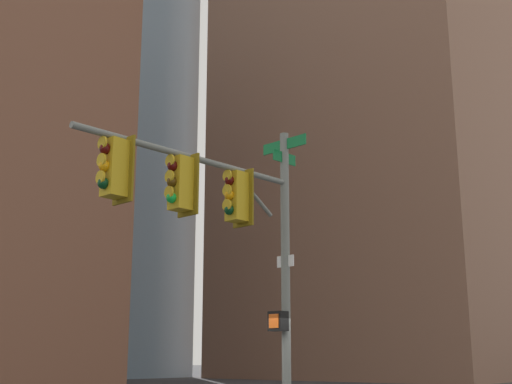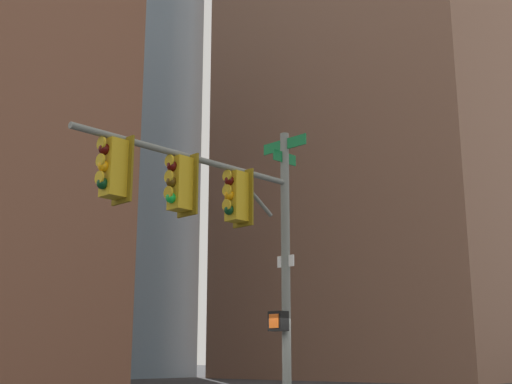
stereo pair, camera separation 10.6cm
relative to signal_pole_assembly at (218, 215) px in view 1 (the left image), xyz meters
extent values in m
cylinder|color=slate|center=(0.16, 1.95, -1.14)|extent=(0.19, 0.19, 6.52)
cylinder|color=slate|center=(-0.05, -0.67, 1.00)|extent=(0.54, 5.25, 0.12)
cylinder|color=slate|center=(0.08, 1.00, 0.55)|extent=(0.17, 1.04, 0.75)
cube|color=#0F6B33|center=(0.16, 1.95, 1.87)|extent=(1.23, 0.13, 0.24)
cube|color=#0F6B33|center=(0.16, 1.95, 1.57)|extent=(0.09, 0.72, 0.24)
cube|color=white|center=(0.16, 1.95, -0.70)|extent=(0.45, 0.07, 0.24)
cube|color=gold|center=(0.04, 0.49, 0.44)|extent=(0.37, 0.37, 1.00)
cube|color=#775E0F|center=(0.05, 0.68, 0.44)|extent=(0.55, 0.08, 1.16)
sphere|color=#470A07|center=(0.02, 0.29, 0.74)|extent=(0.20, 0.20, 0.20)
cylinder|color=gold|center=(0.02, 0.22, 0.83)|extent=(0.23, 0.06, 0.23)
sphere|color=#F29E0C|center=(0.02, 0.29, 0.44)|extent=(0.20, 0.20, 0.20)
cylinder|color=gold|center=(0.02, 0.22, 0.53)|extent=(0.23, 0.06, 0.23)
sphere|color=#0A3819|center=(0.02, 0.29, 0.14)|extent=(0.20, 0.20, 0.20)
cylinder|color=gold|center=(0.02, 0.22, 0.23)|extent=(0.23, 0.06, 0.23)
cube|color=gold|center=(-0.08, -0.96, 0.44)|extent=(0.37, 0.37, 1.00)
cube|color=#775E0F|center=(-0.06, -0.77, 0.44)|extent=(0.55, 0.08, 1.16)
sphere|color=#470A07|center=(-0.09, -1.17, 0.74)|extent=(0.20, 0.20, 0.20)
cylinder|color=gold|center=(-0.10, -1.23, 0.83)|extent=(0.23, 0.06, 0.23)
sphere|color=#4C330A|center=(-0.09, -1.17, 0.44)|extent=(0.20, 0.20, 0.20)
cylinder|color=gold|center=(-0.10, -1.23, 0.53)|extent=(0.23, 0.06, 0.23)
sphere|color=green|center=(-0.09, -1.17, 0.14)|extent=(0.20, 0.20, 0.20)
cylinder|color=gold|center=(-0.10, -1.23, 0.23)|extent=(0.23, 0.06, 0.23)
cube|color=gold|center=(-0.19, -2.42, 0.44)|extent=(0.37, 0.37, 1.00)
cube|color=#775E0F|center=(-0.18, -2.23, 0.44)|extent=(0.55, 0.08, 1.16)
sphere|color=#470A07|center=(-0.21, -2.62, 0.74)|extent=(0.20, 0.20, 0.20)
cylinder|color=gold|center=(-0.21, -2.69, 0.83)|extent=(0.23, 0.06, 0.23)
sphere|color=#F29E0C|center=(-0.21, -2.62, 0.44)|extent=(0.20, 0.20, 0.20)
cylinder|color=gold|center=(-0.21, -2.69, 0.53)|extent=(0.23, 0.06, 0.23)
sphere|color=#0A3819|center=(-0.21, -2.62, 0.14)|extent=(0.20, 0.20, 0.20)
cylinder|color=gold|center=(-0.21, -2.69, 0.23)|extent=(0.23, 0.06, 0.23)
cube|color=black|center=(0.14, 1.70, -1.96)|extent=(0.38, 0.28, 0.40)
cube|color=#EA5914|center=(0.13, 1.57, -1.96)|extent=(0.25, 0.04, 0.28)
cube|color=#845B47|center=(-20.31, 43.60, 21.47)|extent=(23.52, 20.34, 51.74)
camera|label=1|loc=(8.65, -9.52, -2.66)|focal=47.72mm
camera|label=2|loc=(8.73, -9.45, -2.66)|focal=47.72mm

